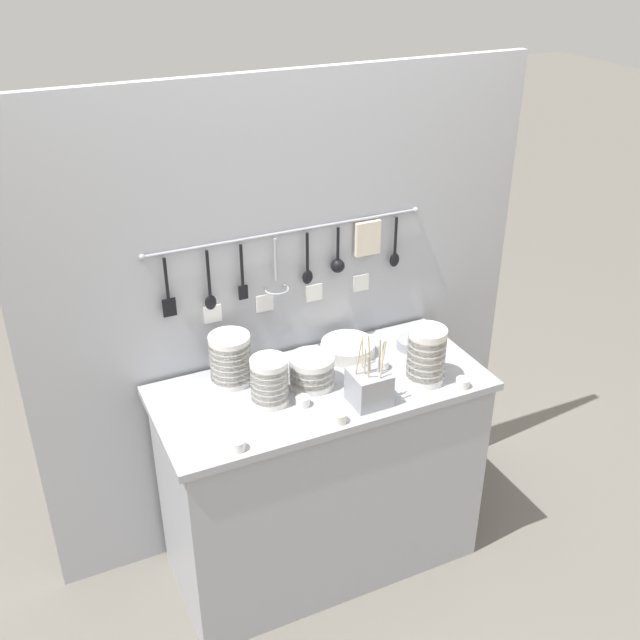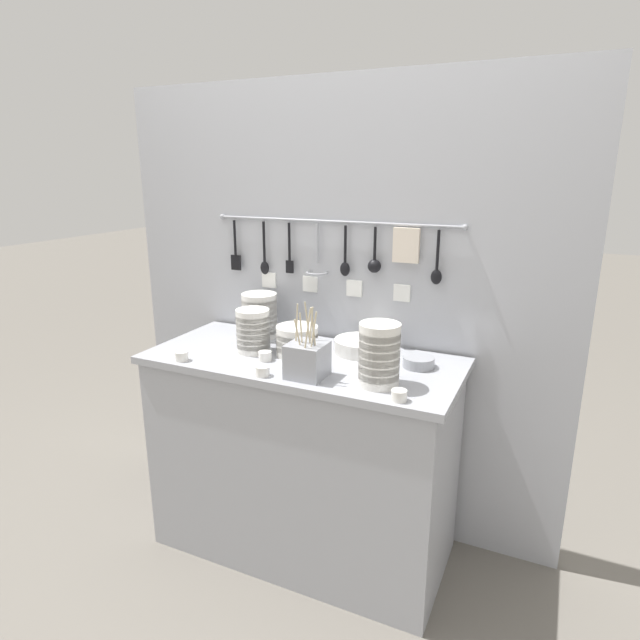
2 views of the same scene
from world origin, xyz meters
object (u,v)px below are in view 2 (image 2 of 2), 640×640
cup_back_right (399,395)px  cup_back_left (265,356)px  bowl_stack_tall_left (297,341)px  cup_front_left (182,356)px  steel_mixing_bowl (419,362)px  cup_centre (263,371)px  bowl_stack_short_front (260,315)px  cup_front_right (365,362)px  bowl_stack_wide_centre (253,331)px  plate_stack (361,346)px  cutlery_caddy (307,359)px  bowl_stack_nested_right (379,355)px

cup_back_right → cup_back_left: (-0.59, 0.15, 0.00)m
bowl_stack_tall_left → cup_front_left: (-0.38, -0.25, -0.04)m
steel_mixing_bowl → cup_centre: steel_mixing_bowl is taller
bowl_stack_tall_left → cup_centre: size_ratio=3.26×
bowl_stack_short_front → cup_front_right: 0.59m
bowl_stack_wide_centre → cup_front_left: bowl_stack_wide_centre is taller
bowl_stack_tall_left → cup_front_right: size_ratio=3.26×
cup_front_left → cup_back_left: (0.30, 0.14, 0.00)m
cup_centre → steel_mixing_bowl: bearing=33.8°
plate_stack → cutlery_caddy: (-0.08, -0.33, 0.04)m
bowl_stack_short_front → cup_back_right: 0.88m
plate_stack → cup_back_right: plate_stack is taller
steel_mixing_bowl → bowl_stack_wide_centre: bearing=-170.4°
cup_front_right → cup_back_right: bearing=-49.4°
bowl_stack_short_front → cup_centre: 0.49m
cutlery_caddy → cup_front_left: 0.53m
bowl_stack_tall_left → cup_back_left: (-0.09, -0.11, -0.04)m
bowl_stack_short_front → steel_mixing_bowl: bearing=-5.8°
bowl_stack_short_front → cup_centre: bearing=-58.0°
bowl_stack_short_front → cup_front_right: size_ratio=3.82×
bowl_stack_tall_left → steel_mixing_bowl: 0.49m
plate_stack → cup_front_left: 0.72m
bowl_stack_short_front → cup_centre: size_ratio=3.82×
steel_mixing_bowl → cup_front_left: bearing=-159.5°
cup_front_left → cup_back_left: size_ratio=1.00×
cup_back_left → cup_back_right: bearing=-13.8°
bowl_stack_wide_centre → cup_back_left: bowl_stack_wide_centre is taller
bowl_stack_nested_right → plate_stack: 0.35m
bowl_stack_short_front → cup_back_right: (0.77, -0.41, -0.08)m
bowl_stack_wide_centre → bowl_stack_tall_left: bearing=11.2°
cup_centre → cutlery_caddy: bearing=22.9°
cup_centre → bowl_stack_tall_left: bearing=87.5°
plate_stack → cup_back_left: bearing=-141.2°
cutlery_caddy → cup_centre: 0.17m
plate_stack → cup_centre: 0.46m
steel_mixing_bowl → cup_back_left: size_ratio=2.33×
bowl_stack_wide_centre → plate_stack: bearing=23.3°
cutlery_caddy → cup_front_right: cutlery_caddy is taller
bowl_stack_tall_left → plate_stack: bowl_stack_tall_left is taller
cup_centre → cup_back_left: bearing=117.2°
bowl_stack_tall_left → cup_front_left: 0.46m
bowl_stack_wide_centre → bowl_stack_short_front: bearing=113.5°
plate_stack → cup_front_right: plate_stack is taller
bowl_stack_tall_left → cup_back_right: bowl_stack_tall_left is taller
plate_stack → cutlery_caddy: bearing=-104.0°
cup_centre → cup_back_right: bearing=0.0°
cutlery_caddy → cup_back_right: 0.37m
bowl_stack_tall_left → cup_front_left: size_ratio=3.26×
bowl_stack_tall_left → bowl_stack_short_front: (-0.27, 0.15, 0.04)m
bowl_stack_short_front → cup_back_right: size_ratio=3.82×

